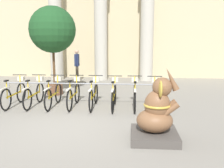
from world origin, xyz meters
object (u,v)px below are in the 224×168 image
(bicycle_5, at_px, (114,96))
(elephant_statue, at_px, (156,116))
(bicycle_4, at_px, (94,95))
(bicycle_0, at_px, (15,94))
(bicycle_3, at_px, (74,94))
(bicycle_7, at_px, (156,96))
(bicycle_2, at_px, (54,94))
(bicycle_6, at_px, (135,96))
(person_pedestrian, at_px, (77,62))
(potted_tree, at_px, (53,31))
(bicycle_1, at_px, (35,94))

(bicycle_5, xyz_separation_m, elephant_statue, (1.09, -2.52, 0.13))
(bicycle_4, relative_size, bicycle_5, 1.00)
(bicycle_4, bearing_deg, bicycle_0, -179.16)
(bicycle_3, relative_size, bicycle_4, 1.00)
(bicycle_7, bearing_deg, bicycle_0, 179.87)
(bicycle_3, bearing_deg, bicycle_5, -2.89)
(bicycle_2, height_order, bicycle_6, same)
(bicycle_6, bearing_deg, bicycle_5, -176.71)
(person_pedestrian, bearing_deg, potted_tree, -94.31)
(bicycle_6, bearing_deg, bicycle_0, -179.68)
(bicycle_3, xyz_separation_m, bicycle_4, (0.66, -0.01, 0.00))
(bicycle_6, distance_m, bicycle_7, 0.66)
(bicycle_0, relative_size, person_pedestrian, 1.05)
(bicycle_6, relative_size, potted_tree, 0.52)
(bicycle_2, bearing_deg, bicycle_1, 178.37)
(bicycle_2, bearing_deg, potted_tree, 106.39)
(bicycle_3, bearing_deg, bicycle_6, -0.83)
(bicycle_1, height_order, potted_tree, potted_tree)
(bicycle_0, height_order, bicycle_7, same)
(bicycle_5, bearing_deg, bicycle_7, 0.25)
(bicycle_6, relative_size, bicycle_7, 1.00)
(bicycle_0, xyz_separation_m, bicycle_4, (2.63, 0.04, 0.00))
(bicycle_7, relative_size, potted_tree, 0.52)
(bicycle_2, xyz_separation_m, bicycle_5, (1.97, -0.05, 0.00))
(person_pedestrian, bearing_deg, bicycle_5, -65.54)
(bicycle_1, xyz_separation_m, elephant_statue, (3.72, -2.58, 0.13))
(bicycle_5, height_order, bicycle_7, same)
(bicycle_2, bearing_deg, bicycle_0, -178.68)
(bicycle_2, height_order, bicycle_5, same)
(bicycle_0, height_order, potted_tree, potted_tree)
(bicycle_4, relative_size, bicycle_6, 1.00)
(bicycle_6, bearing_deg, bicycle_7, -2.80)
(bicycle_2, bearing_deg, bicycle_3, 1.75)
(bicycle_3, distance_m, potted_tree, 2.99)
(person_pedestrian, bearing_deg, bicycle_2, -86.55)
(bicycle_4, distance_m, bicycle_7, 1.97)
(bicycle_5, distance_m, elephant_statue, 2.75)
(bicycle_3, relative_size, bicycle_7, 1.00)
(bicycle_1, distance_m, elephant_statue, 4.53)
(person_pedestrian, bearing_deg, elephant_statue, -65.90)
(bicycle_1, bearing_deg, person_pedestrian, 85.83)
(bicycle_4, distance_m, bicycle_5, 0.66)
(bicycle_7, distance_m, elephant_statue, 2.54)
(bicycle_4, xyz_separation_m, potted_tree, (-1.85, 1.81, 2.08))
(bicycle_6, relative_size, person_pedestrian, 1.05)
(bicycle_7, distance_m, person_pedestrian, 6.17)
(bicycle_0, height_order, elephant_statue, elephant_statue)
(bicycle_4, height_order, bicycle_6, same)
(bicycle_2, bearing_deg, bicycle_4, 0.37)
(elephant_statue, bearing_deg, person_pedestrian, 114.10)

